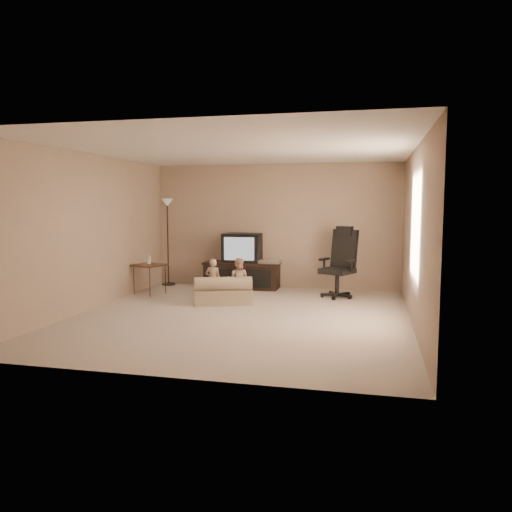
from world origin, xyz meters
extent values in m
plane|color=#BCA995|center=(0.00, 0.00, 0.00)|extent=(5.50, 5.50, 0.00)
plane|color=silver|center=(0.00, 0.00, 2.50)|extent=(5.50, 5.50, 0.00)
plane|color=tan|center=(0.00, 2.75, 1.25)|extent=(5.00, 0.00, 5.00)
plane|color=tan|center=(0.00, -2.75, 1.25)|extent=(5.00, 0.00, 5.00)
plane|color=tan|center=(-2.50, 0.00, 1.25)|extent=(0.00, 5.50, 5.50)
plane|color=tan|center=(2.50, 0.00, 1.25)|extent=(0.00, 5.50, 5.50)
cube|color=black|center=(-0.63, 2.49, 0.24)|extent=(1.49, 0.54, 0.48)
cube|color=black|center=(-0.63, 2.49, 0.51)|extent=(1.53, 0.59, 0.04)
cube|color=black|center=(-0.98, 2.22, 0.24)|extent=(0.62, 0.03, 0.36)
cube|color=black|center=(-0.28, 2.22, 0.24)|extent=(0.62, 0.03, 0.36)
cube|color=black|center=(-0.63, 2.51, 0.82)|extent=(0.75, 0.54, 0.58)
cube|color=white|center=(-0.63, 2.24, 0.82)|extent=(0.61, 0.02, 0.46)
cube|color=silver|center=(-0.04, 2.44, 0.56)|extent=(0.43, 0.30, 0.06)
cylinder|color=black|center=(1.32, 1.87, 0.26)|extent=(0.07, 0.07, 0.41)
cube|color=black|center=(1.32, 1.87, 0.49)|extent=(0.69, 0.69, 0.09)
cube|color=black|center=(1.43, 2.09, 0.87)|extent=(0.52, 0.38, 0.72)
cube|color=black|center=(1.43, 2.09, 1.21)|extent=(0.32, 0.23, 0.16)
cube|color=black|center=(1.07, 1.99, 0.69)|extent=(0.19, 0.29, 0.04)
cube|color=black|center=(1.57, 1.75, 0.69)|extent=(0.19, 0.29, 0.04)
cube|color=brown|center=(-2.15, 1.41, 0.56)|extent=(0.66, 0.66, 0.03)
cylinder|color=#322216|center=(-2.41, 1.29, 0.28)|extent=(0.01, 0.01, 0.57)
cylinder|color=#322216|center=(-2.03, 1.15, 0.28)|extent=(0.01, 0.01, 0.57)
cylinder|color=#322216|center=(-2.27, 1.68, 0.28)|extent=(0.01, 0.01, 0.57)
cylinder|color=#322216|center=(-1.89, 1.54, 0.28)|extent=(0.01, 0.01, 0.57)
cylinder|color=white|center=(-2.18, 1.47, 0.64)|extent=(0.07, 0.07, 0.14)
cone|color=beige|center=(-2.18, 1.47, 0.74)|extent=(0.06, 0.06, 0.05)
cylinder|color=#322216|center=(-2.25, 2.54, 0.02)|extent=(0.28, 0.28, 0.03)
cylinder|color=#322216|center=(-2.25, 2.54, 0.86)|extent=(0.03, 0.03, 1.71)
cone|color=beige|center=(-2.25, 2.54, 1.73)|extent=(0.24, 0.24, 0.16)
cube|color=tan|center=(-0.56, 0.92, 0.13)|extent=(1.10, 0.83, 0.26)
cylinder|color=tan|center=(-0.50, 0.75, 0.36)|extent=(0.99, 0.54, 0.24)
imported|color=tan|center=(-0.76, 1.00, 0.38)|extent=(0.29, 0.23, 0.76)
imported|color=tan|center=(-0.30, 0.99, 0.39)|extent=(0.38, 0.22, 0.78)
camera|label=1|loc=(1.92, -7.19, 1.71)|focal=35.00mm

